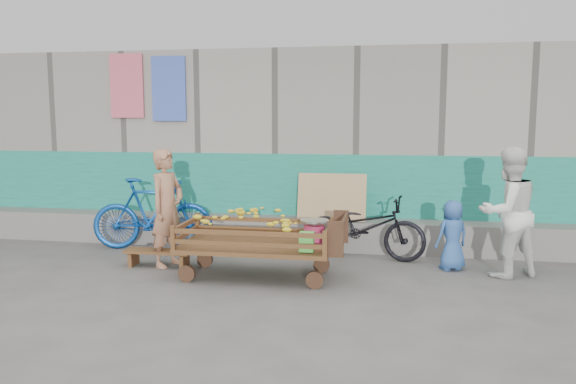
% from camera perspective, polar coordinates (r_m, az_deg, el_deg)
% --- Properties ---
extents(ground, '(80.00, 80.00, 0.00)m').
position_cam_1_polar(ground, '(6.28, -0.40, -10.57)').
color(ground, '#4E4D48').
rests_on(ground, ground).
extents(building_wall, '(12.00, 3.50, 3.00)m').
position_cam_1_polar(building_wall, '(9.99, 3.80, 4.76)').
color(building_wall, gray).
rests_on(building_wall, ground).
extents(banana_cart, '(2.03, 0.93, 0.86)m').
position_cam_1_polar(banana_cart, '(6.88, -3.57, -3.92)').
color(banana_cart, '#552B1A').
rests_on(banana_cart, ground).
extents(bench, '(0.89, 0.27, 0.22)m').
position_cam_1_polar(bench, '(7.63, -13.00, -6.20)').
color(bench, '#552B1A').
rests_on(bench, ground).
extents(vendor_man, '(0.52, 0.65, 1.55)m').
position_cam_1_polar(vendor_man, '(7.55, -12.18, -1.59)').
color(vendor_man, '#A87152').
rests_on(vendor_man, ground).
extents(woman, '(0.97, 0.90, 1.61)m').
position_cam_1_polar(woman, '(7.39, 21.44, -1.90)').
color(woman, white).
rests_on(woman, ground).
extents(child, '(0.53, 0.47, 0.91)m').
position_cam_1_polar(child, '(7.53, 16.36, -4.22)').
color(child, '#305BA2').
rests_on(child, ground).
extents(bicycle_dark, '(1.76, 0.85, 0.88)m').
position_cam_1_polar(bicycle_dark, '(7.87, 7.80, -3.57)').
color(bicycle_dark, black).
rests_on(bicycle_dark, ground).
extents(bicycle_blue, '(1.84, 0.87, 1.07)m').
position_cam_1_polar(bicycle_blue, '(8.61, -13.57, -2.14)').
color(bicycle_blue, '#0F4498').
rests_on(bicycle_blue, ground).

